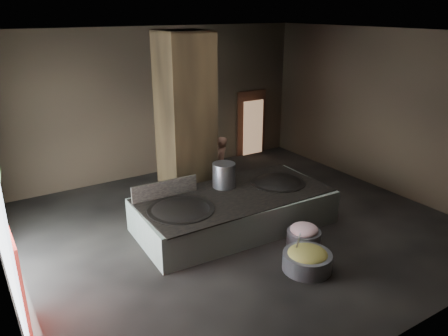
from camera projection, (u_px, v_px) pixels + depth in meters
floor at (236, 229)px, 10.58m from camera, size 10.00×9.00×0.10m
ceiling at (238, 31)px, 8.99m from camera, size 10.00×9.00×0.10m
back_wall at (154, 103)px, 13.40m from camera, size 10.00×0.10×4.50m
front_wall at (415, 214)px, 6.17m from camera, size 10.00×0.10×4.50m
right_wall at (385, 111)px, 12.31m from camera, size 0.10×9.00×4.50m
pillar at (186, 122)px, 11.14m from camera, size 1.20×1.20×4.50m
hearth_platform at (234, 211)px, 10.50m from camera, size 4.72×2.40×0.81m
platform_cap at (234, 195)px, 10.36m from camera, size 4.53×2.18×0.03m
wok_left at (181, 213)px, 9.62m from camera, size 1.46×1.46×0.40m
wok_left_rim at (181, 210)px, 9.59m from camera, size 1.49×1.49×0.05m
wok_right at (278, 185)px, 11.09m from camera, size 1.36×1.36×0.38m
wok_right_rim at (278, 183)px, 11.07m from camera, size 1.39×1.39×0.05m
stock_pot at (224, 175)px, 10.71m from camera, size 0.56×0.56×0.60m
splash_guard at (165, 189)px, 10.15m from camera, size 1.61×0.12×0.40m
cook at (220, 164)px, 12.47m from camera, size 0.69×0.63×1.59m
veg_basin at (307, 261)px, 8.81m from camera, size 1.08×1.08×0.37m
veg_fill at (308, 254)px, 8.75m from camera, size 0.81×0.81×0.25m
ladle at (297, 244)px, 8.72m from camera, size 0.22×0.35×0.70m
meat_basin at (303, 239)px, 9.60m from camera, size 0.87×0.87×0.41m
meat_fill at (304, 229)px, 9.51m from camera, size 0.62×0.62×0.24m
doorway_near at (191, 134)px, 14.31m from camera, size 1.18×0.08×2.38m
doorway_near_glow at (191, 137)px, 14.17m from camera, size 0.80×0.04×1.90m
doorway_far at (251, 124)px, 15.51m from camera, size 1.18×0.08×2.38m
doorway_far_glow at (253, 128)px, 15.25m from camera, size 0.80×0.04×1.90m
pavilion_sliver at (20, 284)px, 6.95m from camera, size 0.05×0.90×1.70m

